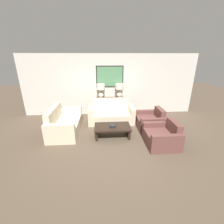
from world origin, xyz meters
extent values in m
plane|color=brown|center=(0.00, 0.00, 0.00)|extent=(20.00, 20.00, 0.00)
cube|color=beige|center=(0.00, 2.36, 1.32)|extent=(7.65, 0.10, 2.65)
cube|color=black|center=(0.00, 2.30, 1.70)|extent=(1.18, 0.01, 0.92)
cube|color=#4C7F56|center=(0.00, 2.29, 1.70)|extent=(1.10, 0.02, 0.84)
cube|color=brown|center=(0.00, 2.09, 0.41)|extent=(1.26, 0.38, 0.81)
cylinder|color=silver|center=(-0.40, 2.09, 0.82)|extent=(0.19, 0.19, 0.02)
sphere|color=silver|center=(-0.40, 2.09, 0.95)|extent=(0.22, 0.22, 0.22)
cylinder|color=#8C7A51|center=(-0.40, 2.09, 1.12)|extent=(0.02, 0.02, 0.14)
cylinder|color=beige|center=(-0.40, 2.09, 1.31)|extent=(0.35, 0.35, 0.23)
cylinder|color=silver|center=(0.40, 2.09, 0.82)|extent=(0.19, 0.19, 0.02)
sphere|color=silver|center=(0.40, 2.09, 0.95)|extent=(0.22, 0.22, 0.22)
cylinder|color=#8C7A51|center=(0.40, 2.09, 1.12)|extent=(0.02, 0.02, 0.14)
cylinder|color=beige|center=(0.40, 2.09, 1.31)|extent=(0.35, 0.35, 0.23)
cube|color=beige|center=(0.00, 1.26, 0.20)|extent=(1.44, 0.75, 0.40)
cube|color=beige|center=(0.00, 1.72, 0.44)|extent=(1.44, 0.18, 0.89)
cube|color=beige|center=(-0.81, 1.35, 0.32)|extent=(0.18, 0.93, 0.65)
cube|color=beige|center=(0.81, 1.35, 0.32)|extent=(0.18, 0.93, 0.65)
cube|color=beige|center=(-1.57, 0.61, 0.20)|extent=(0.75, 1.44, 0.40)
cube|color=beige|center=(-2.04, 0.61, 0.44)|extent=(0.18, 1.44, 0.89)
cube|color=beige|center=(-1.66, -0.20, 0.32)|extent=(0.93, 0.18, 0.65)
cube|color=beige|center=(-1.66, 1.42, 0.32)|extent=(0.93, 0.18, 0.65)
cube|color=black|center=(-0.04, 0.12, 0.36)|extent=(1.17, 0.69, 0.05)
cube|color=black|center=(-0.56, 0.12, 0.17)|extent=(0.07, 0.55, 0.33)
cube|color=black|center=(0.48, 0.12, 0.17)|extent=(0.07, 0.55, 0.33)
cylinder|color=#232328|center=(-0.04, 0.08, 0.41)|extent=(0.20, 0.20, 0.06)
cube|color=brown|center=(1.30, 0.69, 0.20)|extent=(0.72, 0.71, 0.39)
cube|color=brown|center=(1.75, 0.69, 0.37)|extent=(0.18, 0.71, 0.75)
cube|color=brown|center=(1.39, 1.12, 0.28)|extent=(0.90, 0.14, 0.55)
cube|color=brown|center=(1.39, 0.27, 0.28)|extent=(0.90, 0.14, 0.55)
cube|color=brown|center=(1.30, -0.45, 0.20)|extent=(0.72, 0.71, 0.39)
cube|color=brown|center=(1.75, -0.45, 0.37)|extent=(0.18, 0.71, 0.75)
cube|color=brown|center=(1.39, -0.02, 0.28)|extent=(0.90, 0.14, 0.55)
cube|color=brown|center=(1.39, -0.87, 0.28)|extent=(0.90, 0.14, 0.55)
camera|label=1|loc=(-0.36, -4.29, 2.54)|focal=24.00mm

